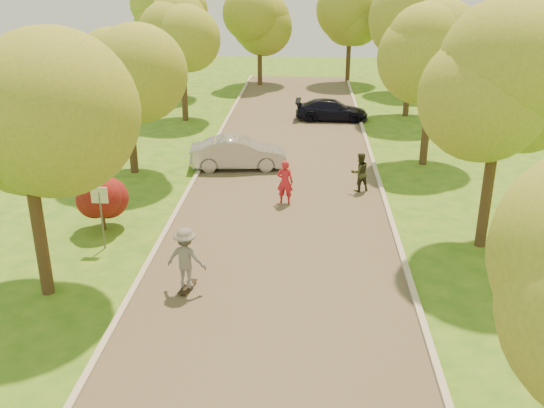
% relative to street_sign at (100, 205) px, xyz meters
% --- Properties ---
extents(ground, '(100.00, 100.00, 0.00)m').
position_rel_street_sign_xyz_m(ground, '(5.80, -4.00, -1.56)').
color(ground, '#2E6518').
rests_on(ground, ground).
extents(road, '(8.00, 60.00, 0.01)m').
position_rel_street_sign_xyz_m(road, '(5.80, 4.00, -1.56)').
color(road, '#4C4438').
rests_on(road, ground).
extents(curb_left, '(0.18, 60.00, 0.12)m').
position_rel_street_sign_xyz_m(curb_left, '(1.75, 4.00, -1.50)').
color(curb_left, '#B2AD9E').
rests_on(curb_left, ground).
extents(curb_right, '(0.18, 60.00, 0.12)m').
position_rel_street_sign_xyz_m(curb_right, '(9.85, 4.00, -1.50)').
color(curb_right, '#B2AD9E').
rests_on(curb_right, ground).
extents(street_sign, '(0.55, 0.06, 2.17)m').
position_rel_street_sign_xyz_m(street_sign, '(0.00, 0.00, 0.00)').
color(street_sign, '#59595E').
rests_on(street_sign, ground).
extents(red_shrub, '(1.70, 1.70, 1.95)m').
position_rel_street_sign_xyz_m(red_shrub, '(-0.50, 1.50, -0.47)').
color(red_shrub, '#382619').
rests_on(red_shrub, ground).
extents(tree_l_mida, '(4.71, 4.60, 7.39)m').
position_rel_street_sign_xyz_m(tree_l_mida, '(-0.50, -3.00, 3.61)').
color(tree_l_mida, '#382619').
rests_on(tree_l_mida, ground).
extents(tree_l_midb, '(4.30, 4.20, 6.62)m').
position_rel_street_sign_xyz_m(tree_l_midb, '(-1.01, 8.00, 3.02)').
color(tree_l_midb, '#382619').
rests_on(tree_l_midb, ground).
extents(tree_l_far, '(4.92, 4.80, 7.79)m').
position_rel_street_sign_xyz_m(tree_l_far, '(-0.59, 18.00, 3.90)').
color(tree_l_far, '#382619').
rests_on(tree_l_far, ground).
extents(tree_r_mida, '(5.13, 5.00, 7.95)m').
position_rel_street_sign_xyz_m(tree_r_mida, '(12.82, 1.00, 3.97)').
color(tree_r_mida, '#382619').
rests_on(tree_r_mida, ground).
extents(tree_r_midb, '(4.51, 4.40, 7.01)m').
position_rel_street_sign_xyz_m(tree_r_midb, '(12.40, 10.00, 3.32)').
color(tree_r_midb, '#382619').
rests_on(tree_r_midb, ground).
extents(tree_r_far, '(5.33, 5.20, 8.34)m').
position_rel_street_sign_xyz_m(tree_r_far, '(13.03, 20.00, 4.27)').
color(tree_r_far, '#382619').
rests_on(tree_r_far, ground).
extents(tree_bg_a, '(5.12, 5.00, 7.72)m').
position_rel_street_sign_xyz_m(tree_bg_a, '(-2.98, 26.00, 3.75)').
color(tree_bg_a, '#382619').
rests_on(tree_bg_a, ground).
extents(tree_bg_b, '(5.12, 5.00, 7.95)m').
position_rel_street_sign_xyz_m(tree_bg_b, '(14.02, 28.00, 3.97)').
color(tree_bg_b, '#382619').
rests_on(tree_bg_b, ground).
extents(tree_bg_c, '(4.92, 4.80, 7.33)m').
position_rel_street_sign_xyz_m(tree_bg_c, '(3.01, 30.00, 3.46)').
color(tree_bg_c, '#382619').
rests_on(tree_bg_c, ground).
extents(tree_bg_d, '(5.12, 5.00, 7.72)m').
position_rel_street_sign_xyz_m(tree_bg_d, '(10.02, 32.00, 3.75)').
color(tree_bg_d, '#382619').
rests_on(tree_bg_d, ground).
extents(silver_sedan, '(4.57, 2.02, 1.46)m').
position_rel_street_sign_xyz_m(silver_sedan, '(3.50, 8.82, -0.84)').
color(silver_sedan, '#A1A0A5').
rests_on(silver_sedan, ground).
extents(dark_sedan, '(4.43, 1.90, 1.27)m').
position_rel_street_sign_xyz_m(dark_sedan, '(8.10, 18.54, -0.93)').
color(dark_sedan, black).
rests_on(dark_sedan, ground).
extents(longboard, '(0.43, 0.97, 0.11)m').
position_rel_street_sign_xyz_m(longboard, '(3.30, -2.60, -1.46)').
color(longboard, black).
rests_on(longboard, ground).
extents(skateboarder, '(1.29, 0.89, 1.83)m').
position_rel_street_sign_xyz_m(skateboarder, '(3.30, -2.60, -0.53)').
color(skateboarder, slate).
rests_on(skateboarder, longboard).
extents(person_striped, '(0.70, 0.51, 1.78)m').
position_rel_street_sign_xyz_m(person_striped, '(5.85, 4.51, -0.68)').
color(person_striped, red).
rests_on(person_striped, ground).
extents(person_olive, '(0.99, 0.90, 1.66)m').
position_rel_street_sign_xyz_m(person_olive, '(8.89, 6.09, -0.74)').
color(person_olive, '#2D301C').
rests_on(person_olive, ground).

